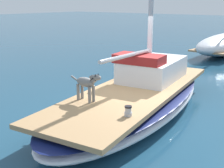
{
  "coord_description": "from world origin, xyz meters",
  "views": [
    {
      "loc": [
        4.12,
        -6.36,
        2.88
      ],
      "look_at": [
        0.0,
        -1.0,
        1.01
      ],
      "focal_mm": 47.9,
      "sensor_mm": 36.0,
      "label": 1
    }
  ],
  "objects": [
    {
      "name": "sailboat_main",
      "position": [
        0.0,
        0.0,
        0.34
      ],
      "size": [
        3.45,
        7.51,
        0.66
      ],
      "color": "white",
      "rests_on": "ground"
    },
    {
      "name": "deck_winch",
      "position": [
        0.95,
        -1.71,
        0.76
      ],
      "size": [
        0.16,
        0.16,
        0.21
      ],
      "color": "#B7B7BC",
      "rests_on": "sailboat_main"
    },
    {
      "name": "dog_grey",
      "position": [
        -0.32,
        -1.52,
        1.08
      ],
      "size": [
        0.94,
        0.24,
        0.7
      ],
      "color": "gray",
      "rests_on": "sailboat_main"
    },
    {
      "name": "cabin_house",
      "position": [
        -0.16,
        1.11,
        1.01
      ],
      "size": [
        1.68,
        2.39,
        0.84
      ],
      "color": "silver",
      "rests_on": "sailboat_main"
    },
    {
      "name": "ground_plane",
      "position": [
        0.0,
        0.0,
        0.0
      ],
      "size": [
        120.0,
        120.0,
        0.0
      ],
      "primitive_type": "plane",
      "color": "navy"
    }
  ]
}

